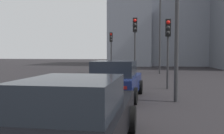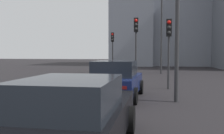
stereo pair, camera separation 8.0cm
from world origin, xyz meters
The scene contains 8 objects.
car_navy_lead centered at (9.10, 0.22, 0.76)m, with size 4.11×2.22×1.58m.
car_black_second centered at (3.05, 0.07, 0.71)m, with size 4.73×2.03×1.45m.
traffic_light_near_left centered at (14.80, -0.22, 2.99)m, with size 0.32×0.29×4.15m.
traffic_light_near_right centered at (12.16, -2.13, 2.66)m, with size 0.32×0.29×3.68m.
traffic_light_far_left centered at (22.71, 2.64, 2.82)m, with size 0.32×0.29×3.92m.
street_lamp_far centered at (22.29, -2.01, 5.24)m, with size 0.56×0.36×9.11m.
building_facade_center centered at (41.44, -6.00, 7.08)m, with size 11.18×10.44×14.16m, color gray.
building_facade_right centered at (42.18, 2.00, 7.90)m, with size 15.55×6.41×15.81m, color gray.
Camera 1 is at (-1.28, -1.32, 1.89)m, focal length 40.06 mm.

